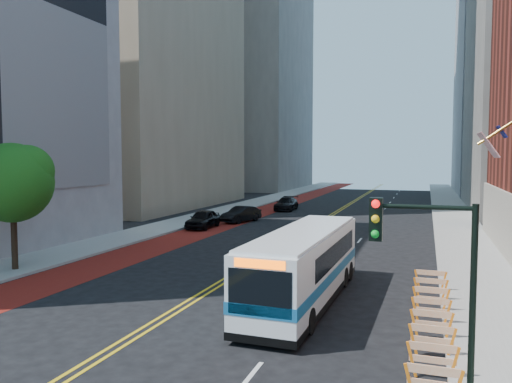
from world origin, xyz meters
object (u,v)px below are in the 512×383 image
object	(u,v)px
street_tree	(14,180)
car_a	(203,219)
car_b	(241,214)
transit_bus	(305,264)
car_c	(286,204)
traffic_signal	(429,269)

from	to	relation	value
street_tree	car_a	distance (m)	18.65
street_tree	car_b	distance (m)	23.50
transit_bus	car_c	size ratio (longest dim) A/B	2.20
car_b	traffic_signal	bearing A→B (deg)	-46.44
street_tree	car_a	xyz separation A→B (m)	(2.52, 18.01, -4.13)
car_a	car_c	world-z (taller)	car_a
car_a	car_c	bearing A→B (deg)	76.87
traffic_signal	car_a	xyz separation A→B (m)	(-18.14, 27.57, -2.94)
traffic_signal	car_c	bearing A→B (deg)	109.15
car_a	street_tree	bearing A→B (deg)	-100.85
traffic_signal	car_a	bearing A→B (deg)	123.34
street_tree	transit_bus	world-z (taller)	street_tree
car_b	car_c	distance (m)	11.57
street_tree	transit_bus	size ratio (longest dim) A/B	0.60
traffic_signal	car_b	xyz separation A→B (m)	(-16.41, 32.28, -2.98)
transit_bus	car_b	world-z (taller)	transit_bus
car_c	car_b	bearing A→B (deg)	-98.84
traffic_signal	car_b	size ratio (longest dim) A/B	1.13
street_tree	car_c	distance (m)	34.92
transit_bus	car_a	world-z (taller)	transit_bus
car_a	car_b	world-z (taller)	car_a
transit_bus	car_b	distance (m)	25.92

